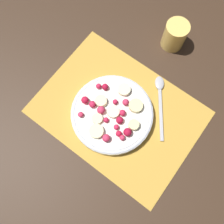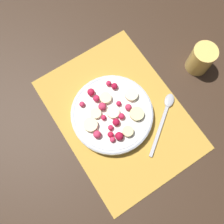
% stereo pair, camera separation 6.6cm
% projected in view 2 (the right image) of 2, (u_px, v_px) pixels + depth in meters
% --- Properties ---
extents(ground_plane, '(3.00, 3.00, 0.00)m').
position_uv_depth(ground_plane, '(119.00, 114.00, 0.70)').
color(ground_plane, '#382619').
extents(placemat, '(0.44, 0.32, 0.01)m').
position_uv_depth(placemat, '(119.00, 114.00, 0.69)').
color(placemat, gold).
rests_on(placemat, ground_plane).
extents(fruit_bowl, '(0.22, 0.22, 0.05)m').
position_uv_depth(fruit_bowl, '(112.00, 114.00, 0.67)').
color(fruit_bowl, silver).
rests_on(fruit_bowl, placemat).
extents(spoon, '(0.12, 0.16, 0.01)m').
position_uv_depth(spoon, '(165.00, 112.00, 0.69)').
color(spoon, '#B2B2B7').
rests_on(spoon, placemat).
extents(drinking_glass, '(0.07, 0.07, 0.08)m').
position_uv_depth(drinking_glass, '(201.00, 60.00, 0.70)').
color(drinking_glass, '#F4CC66').
rests_on(drinking_glass, ground_plane).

